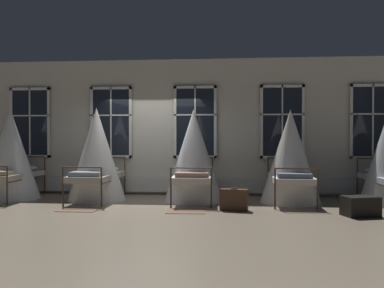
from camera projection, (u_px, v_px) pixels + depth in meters
The scene contains 11 objects.
ground at pixel (143, 202), 9.30m from camera, with size 31.61×31.61×0.00m, color gray.
back_wall_with_windows at pixel (153, 127), 10.61m from camera, with size 16.81×0.10×3.54m, color beige.
window_bank at pixel (153, 155), 10.50m from camera, with size 12.27×0.10×2.76m.
cot_second at pixel (11, 155), 9.79m from camera, with size 1.38×1.88×2.19m.
cot_third at pixel (97, 155), 9.55m from camera, with size 1.38×1.90×2.20m.
cot_fourth at pixel (194, 157), 9.39m from camera, with size 1.38×1.90×2.16m.
cot_fifth at pixel (290, 157), 9.17m from camera, with size 1.38×1.90×2.14m.
rug_third at pixel (78, 209), 8.27m from camera, with size 0.80×0.56×0.01m, color brown.
rug_fourth at pixel (186, 211), 8.08m from camera, with size 0.80×0.56×0.01m, color brown.
suitcase_dark at pixel (234, 200), 8.17m from camera, with size 0.59×0.30×0.47m.
travel_trunk at pixel (360, 206), 7.60m from camera, with size 0.64×0.40×0.38m, color black.
Camera 1 is at (1.92, -9.15, 1.48)m, focal length 37.53 mm.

